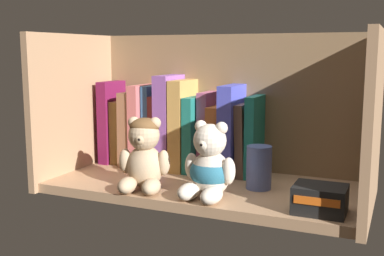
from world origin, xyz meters
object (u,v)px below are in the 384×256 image
(book_2, at_px, (137,127))
(book_13, at_px, (256,136))
(book_0, at_px, (115,121))
(book_11, at_px, (235,129))
(book_9, at_px, (208,131))
(book_12, at_px, (246,139))
(pillar_candle, at_px, (259,167))
(book_1, at_px, (126,131))
(teddy_bear_larger, at_px, (144,155))
(teddy_bear_smaller, at_px, (209,168))
(small_product_box, at_px, (320,199))
(book_10, at_px, (220,139))
(book_6, at_px, (173,121))
(book_8, at_px, (198,133))
(book_4, at_px, (155,125))
(book_7, at_px, (186,124))
(book_5, at_px, (162,130))

(book_2, relative_size, book_13, 0.99)
(book_0, distance_m, book_11, 0.32)
(book_9, bearing_deg, book_12, 0.00)
(book_11, xyz_separation_m, pillar_candle, (0.09, -0.11, -0.06))
(book_1, xyz_separation_m, book_9, (0.23, 0.00, 0.01))
(book_11, relative_size, book_13, 1.13)
(book_9, height_order, teddy_bear_larger, book_9)
(teddy_bear_larger, distance_m, teddy_bear_smaller, 0.14)
(book_2, height_order, small_product_box, book_2)
(book_10, relative_size, book_11, 0.76)
(book_6, distance_m, book_13, 0.21)
(book_0, bearing_deg, book_9, 0.00)
(book_6, height_order, book_10, book_6)
(book_8, xyz_separation_m, book_12, (0.12, 0.00, -0.01))
(book_4, bearing_deg, book_11, 0.00)
(book_1, xyz_separation_m, book_7, (0.17, 0.00, 0.03))
(book_11, height_order, teddy_bear_smaller, book_11)
(book_11, relative_size, book_12, 1.25)
(book_7, relative_size, book_10, 1.37)
(teddy_bear_smaller, bearing_deg, book_6, 131.40)
(book_10, height_order, book_13, book_13)
(book_5, xyz_separation_m, book_6, (0.03, 0.00, 0.02))
(book_4, xyz_separation_m, book_7, (0.08, 0.00, 0.01))
(book_7, xyz_separation_m, book_12, (0.15, 0.00, -0.02))
(book_12, bearing_deg, book_6, 180.00)
(book_9, bearing_deg, book_5, 180.00)
(book_11, distance_m, small_product_box, 0.32)
(teddy_bear_smaller, height_order, small_product_box, teddy_bear_smaller)
(book_7, distance_m, teddy_bear_smaller, 0.25)
(book_8, bearing_deg, book_2, 180.00)
(book_13, bearing_deg, book_2, 180.00)
(book_1, distance_m, book_8, 0.20)
(book_8, xyz_separation_m, book_10, (0.06, 0.00, -0.01))
(pillar_candle, bearing_deg, book_7, 153.26)
(book_5, height_order, book_13, book_13)
(book_5, xyz_separation_m, book_13, (0.24, 0.00, 0.00))
(book_8, height_order, pillar_candle, book_8)
(book_4, distance_m, book_12, 0.24)
(book_8, relative_size, book_9, 0.94)
(book_12, bearing_deg, book_13, 0.00)
(book_9, xyz_separation_m, teddy_bear_larger, (-0.06, -0.20, -0.02))
(book_7, bearing_deg, small_product_box, -30.73)
(book_5, distance_m, book_6, 0.04)
(book_9, bearing_deg, book_8, 180.00)
(book_8, xyz_separation_m, small_product_box, (0.32, -0.21, -0.06))
(book_7, bearing_deg, book_13, 0.00)
(book_0, xyz_separation_m, book_11, (0.32, 0.00, 0.00))
(book_8, bearing_deg, book_13, 0.00)
(book_8, height_order, teddy_bear_smaller, book_8)
(book_2, relative_size, book_12, 1.11)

